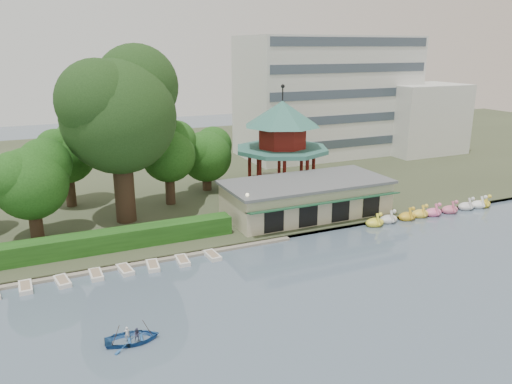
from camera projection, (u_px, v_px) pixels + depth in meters
ground_plane at (339, 335)px, 33.64m from camera, size 220.00×220.00×0.00m
shore at (157, 168)px, 79.08m from camera, size 220.00×70.00×0.40m
embankment at (240, 244)px, 48.74m from camera, size 220.00×0.60×0.30m
dock at (115, 266)px, 43.92m from camera, size 34.00×1.60×0.24m
boathouse at (306, 197)px, 56.15m from camera, size 18.60×9.39×3.90m
pavilion at (282, 137)px, 64.27m from camera, size 12.40×12.40×13.50m
office_building at (343, 100)px, 86.67m from camera, size 38.00×18.00×20.00m
hedge at (74, 246)px, 45.29m from camera, size 30.00×2.00×1.80m
lamp_post at (247, 206)px, 49.92m from camera, size 0.36×0.36×4.28m
big_tree at (119, 107)px, 51.27m from camera, size 13.00×12.11×18.67m
small_trees at (84, 166)px, 54.42m from camera, size 39.86×16.99×10.17m
swan_boats at (435, 212)px, 57.43m from camera, size 18.20×2.08×1.92m
moored_rowboats at (78, 278)px, 41.41m from camera, size 24.64×2.65×0.36m
rowboat_with_passengers at (132, 335)px, 32.69m from camera, size 5.27×4.02×2.01m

